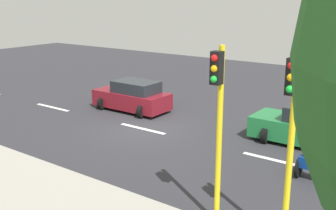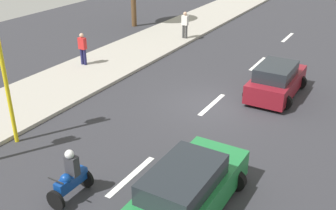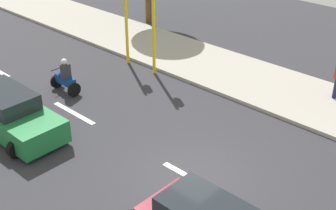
{
  "view_description": "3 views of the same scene",
  "coord_description": "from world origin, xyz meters",
  "px_view_note": "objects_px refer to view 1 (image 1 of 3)",
  "views": [
    {
      "loc": [
        13.06,
        10.83,
        5.58
      ],
      "look_at": [
        0.28,
        1.56,
        1.38
      ],
      "focal_mm": 43.97,
      "sensor_mm": 36.0,
      "label": 1
    },
    {
      "loc": [
        -6.14,
        14.26,
        7.32
      ],
      "look_at": [
        0.65,
        2.61,
        0.9
      ],
      "focal_mm": 42.7,
      "sensor_mm": 36.0,
      "label": 2
    },
    {
      "loc": [
        -8.73,
        -7.07,
        8.73
      ],
      "look_at": [
        1.44,
        2.4,
        1.12
      ],
      "focal_mm": 49.05,
      "sensor_mm": 36.0,
      "label": 3
    }
  ],
  "objects_px": {
    "car_green": "(312,128)",
    "traffic_light_midblock": "(291,126)",
    "traffic_light_corner": "(218,112)",
    "car_maroon": "(133,97)",
    "motorcycle": "(318,162)"
  },
  "relations": [
    {
      "from": "car_green",
      "to": "traffic_light_midblock",
      "type": "bearing_deg",
      "value": 12.27
    },
    {
      "from": "traffic_light_corner",
      "to": "traffic_light_midblock",
      "type": "distance_m",
      "value": 1.75
    },
    {
      "from": "car_maroon",
      "to": "car_green",
      "type": "height_order",
      "value": "same"
    },
    {
      "from": "motorcycle",
      "to": "traffic_light_corner",
      "type": "relative_size",
      "value": 0.34
    },
    {
      "from": "car_green",
      "to": "motorcycle",
      "type": "bearing_deg",
      "value": 19.86
    },
    {
      "from": "traffic_light_midblock",
      "to": "car_maroon",
      "type": "bearing_deg",
      "value": -123.52
    },
    {
      "from": "motorcycle",
      "to": "traffic_light_corner",
      "type": "height_order",
      "value": "traffic_light_corner"
    },
    {
      "from": "car_maroon",
      "to": "traffic_light_corner",
      "type": "distance_m",
      "value": 11.24
    },
    {
      "from": "car_maroon",
      "to": "traffic_light_corner",
      "type": "xyz_separation_m",
      "value": [
        6.87,
        8.62,
        2.22
      ]
    },
    {
      "from": "car_maroon",
      "to": "car_green",
      "type": "xyz_separation_m",
      "value": [
        -0.22,
        8.83,
        0.0
      ]
    },
    {
      "from": "car_green",
      "to": "traffic_light_midblock",
      "type": "xyz_separation_m",
      "value": [
        7.09,
        1.54,
        2.22
      ]
    },
    {
      "from": "car_green",
      "to": "motorcycle",
      "type": "xyz_separation_m",
      "value": [
        3.12,
        1.13,
        -0.07
      ]
    },
    {
      "from": "car_green",
      "to": "traffic_light_midblock",
      "type": "distance_m",
      "value": 7.59
    },
    {
      "from": "car_maroon",
      "to": "traffic_light_midblock",
      "type": "relative_size",
      "value": 0.86
    },
    {
      "from": "motorcycle",
      "to": "traffic_light_corner",
      "type": "bearing_deg",
      "value": -18.63
    }
  ]
}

